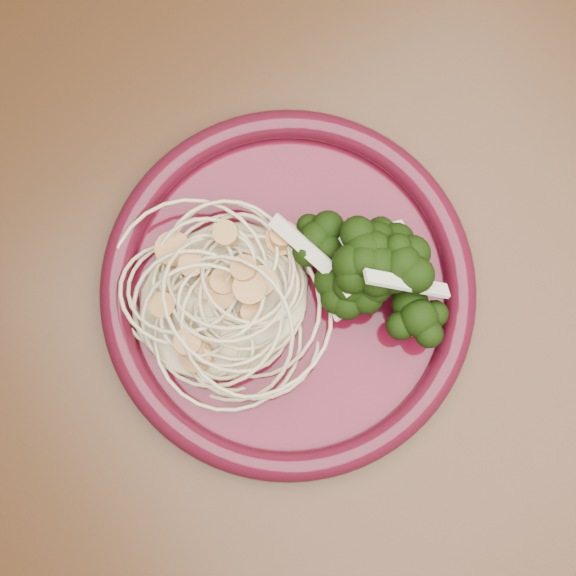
% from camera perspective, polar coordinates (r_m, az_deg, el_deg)
% --- Properties ---
extents(dining_table, '(1.20, 0.80, 0.75)m').
position_cam_1_polar(dining_table, '(0.72, 3.75, 7.59)').
color(dining_table, '#472814').
rests_on(dining_table, ground).
extents(dinner_plate, '(0.37, 0.37, 0.02)m').
position_cam_1_polar(dinner_plate, '(0.59, 0.00, -0.15)').
color(dinner_plate, '#4B0918').
rests_on(dinner_plate, dining_table).
extents(spaghetti_pile, '(0.17, 0.16, 0.03)m').
position_cam_1_polar(spaghetti_pile, '(0.58, -4.69, -0.73)').
color(spaghetti_pile, beige).
rests_on(spaghetti_pile, dinner_plate).
extents(scallop_cluster, '(0.16, 0.16, 0.04)m').
position_cam_1_polar(scallop_cluster, '(0.55, -4.99, -0.18)').
color(scallop_cluster, tan).
rests_on(scallop_cluster, spaghetti_pile).
extents(broccoli_pile, '(0.15, 0.17, 0.05)m').
position_cam_1_polar(broccoli_pile, '(0.57, 5.80, 1.11)').
color(broccoli_pile, black).
rests_on(broccoli_pile, dinner_plate).
extents(onion_garnish, '(0.10, 0.11, 0.06)m').
position_cam_1_polar(onion_garnish, '(0.54, 6.14, 1.71)').
color(onion_garnish, beige).
rests_on(onion_garnish, broccoli_pile).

